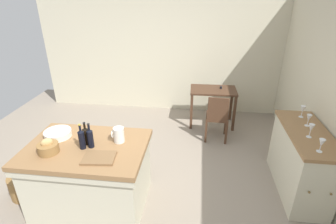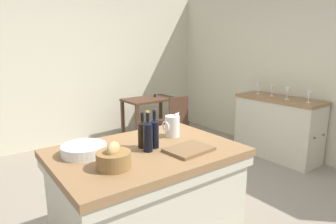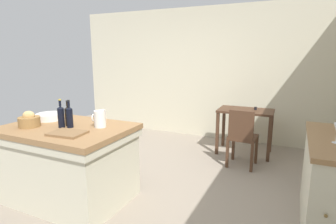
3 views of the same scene
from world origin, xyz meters
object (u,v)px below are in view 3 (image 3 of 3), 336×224
Objects in this scene: bread_basket at (29,121)px; wine_bottle_dark at (70,116)px; writing_desk at (245,117)px; pitcher at (100,119)px; island_table at (69,160)px; side_cabinet at (334,186)px; cutting_board at (67,133)px; wine_bottle_amber at (68,115)px; wicker_hamper at (15,170)px; wine_bottle_green at (61,116)px; wooden_chair at (242,136)px; wash_bowl at (50,116)px.

wine_bottle_dark is at bearing 21.29° from bread_basket.
pitcher reaches higher than writing_desk.
writing_desk is at bearing 56.78° from island_table.
island_table is 2.91m from writing_desk.
side_cabinet reaches higher than cutting_board.
writing_desk is (-1.13, 1.82, 0.18)m from side_cabinet.
island_table is at bearing 26.46° from bread_basket.
island_table is 4.91× the size of wine_bottle_amber.
writing_desk is 2.55× the size of wicker_hamper.
pitcher is at bearing 27.19° from wine_bottle_green.
wicker_hamper is (-2.58, -2.43, -0.48)m from writing_desk.
pitcher is at bearing 5.78° from wicker_hamper.
wine_bottle_amber is at bearing -123.76° from writing_desk.
wooden_chair is at bearing 55.22° from cutting_board.
wash_bowl is at bearing 16.59° from wicker_hamper.
wash_bowl is (-3.16, -0.44, 0.46)m from side_cabinet.
bread_basket is 0.73× the size of wine_bottle_green.
wine_bottle_green reaches higher than wine_bottle_dark.
wicker_hamper is (-2.64, -1.79, -0.32)m from wooden_chair.
writing_desk is 2.95× the size of wine_bottle_dark.
writing_desk is 0.66m from wooden_chair.
wicker_hamper is (-0.55, -0.16, -0.76)m from wash_bowl.
wooden_chair is 2.87m from bread_basket.
wooden_chair is (1.66, 1.80, 0.01)m from island_table.
bread_basket is at bearing -153.54° from island_table.
wicker_hamper is at bearing -170.80° from side_cabinet.
wine_bottle_green reaches higher than wicker_hamper.
writing_desk is (1.59, 2.43, 0.16)m from island_table.
wicker_hamper is (-0.97, 0.06, -0.85)m from wine_bottle_green.
cutting_board is at bearing -116.78° from writing_desk.
wine_bottle_green is at bearing -166.47° from side_cabinet.
side_cabinet is 2.83m from wine_bottle_amber.
wine_bottle_green is (-2.73, -0.66, 0.55)m from side_cabinet.
bread_basket is 0.47m from wine_bottle_dark.
writing_desk is 3.28m from bread_basket.
bread_basket is 0.67× the size of cutting_board.
wine_bottle_green is at bearing -3.40° from wicker_hamper.
side_cabinet is 3.87× the size of wash_bowl.
island_table is at bearing -21.45° from wash_bowl.
wooden_chair is at bearing 44.40° from bread_basket.
wicker_hamper is at bearing 163.16° from bread_basket.
wine_bottle_amber is at bearing 32.09° from bread_basket.
wooden_chair is at bearing 47.92° from wine_bottle_green.
pitcher is 0.66× the size of cutting_board.
side_cabinet is 5.60× the size of pitcher.
bread_basket reaches higher than cutting_board.
wash_bowl is at bearing 101.68° from bread_basket.
writing_desk is at bearing 63.22° from cutting_board.
wine_bottle_amber is (-1.66, -1.75, 0.52)m from wooden_chair.
wine_bottle_amber is 0.81× the size of wicker_hamper.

